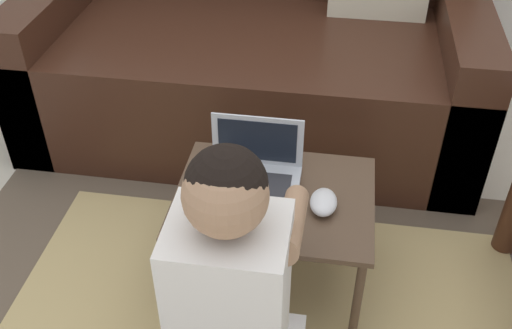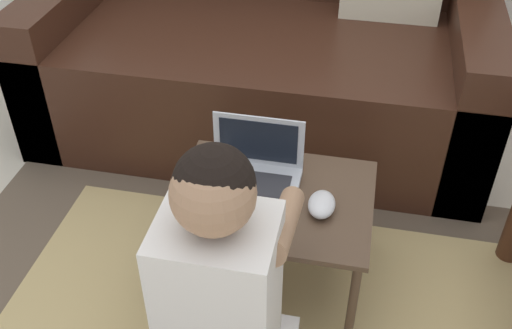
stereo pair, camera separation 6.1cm
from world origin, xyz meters
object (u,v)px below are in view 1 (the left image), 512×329
Objects in this scene: couch at (258,48)px; laptop at (254,172)px; laptop_desk at (274,205)px; person_seated at (231,314)px; computer_mouse at (324,202)px.

couch is 6.54× the size of laptop.
laptop_desk is 0.69× the size of person_seated.
couch is 3.10× the size of laptop_desk.
person_seated is at bearing -95.72° from laptop_desk.
couch is at bearing 101.62° from laptop_desk.
laptop_desk is at bearing 167.57° from computer_mouse.
computer_mouse is 0.14× the size of person_seated.
laptop reaches higher than computer_mouse.
couch is 15.74× the size of computer_mouse.
person_seated is (-0.17, -0.37, -0.01)m from computer_mouse.
person_seated is at bearing -83.80° from couch.
couch reaches higher than computer_mouse.
person_seated is at bearing -114.66° from computer_mouse.
laptop is (-0.06, 0.05, 0.07)m from laptop_desk.
computer_mouse reaches higher than laptop_desk.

